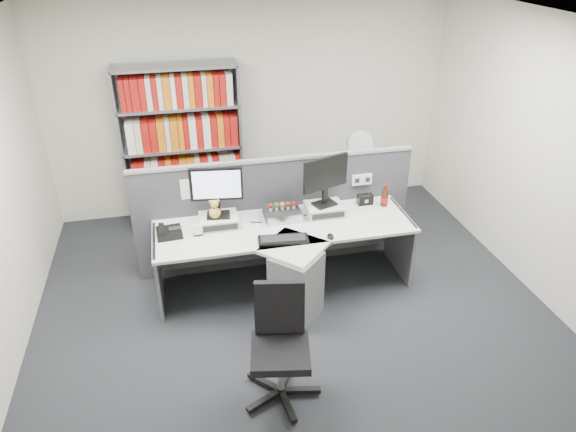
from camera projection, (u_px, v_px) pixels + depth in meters
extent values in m
plane|color=#2A2D32|center=(303.00, 334.00, 4.92)|extent=(5.50, 5.50, 0.00)
cube|color=silver|center=(251.00, 107.00, 6.61)|extent=(5.00, 0.04, 2.70)
cube|color=silver|center=(573.00, 179.00, 4.75)|extent=(0.04, 5.50, 2.70)
cube|color=white|center=(309.00, 35.00, 3.61)|extent=(5.00, 5.50, 0.04)
cube|color=#3F4047|center=(276.00, 214.00, 5.68)|extent=(3.00, 0.05, 1.25)
cube|color=#A1A1A6|center=(275.00, 159.00, 5.37)|extent=(3.00, 0.07, 0.03)
cube|color=white|center=(362.00, 179.00, 5.68)|extent=(0.22, 0.04, 0.12)
cube|color=white|center=(188.00, 187.00, 5.28)|extent=(0.16, 0.00, 0.22)
cube|color=white|center=(228.00, 184.00, 5.36)|extent=(0.16, 0.00, 0.22)
cube|color=white|center=(340.00, 173.00, 5.59)|extent=(0.16, 0.00, 0.22)
cube|color=silver|center=(284.00, 227.00, 5.28)|extent=(2.60, 0.80, 0.03)
cube|color=silver|center=(293.00, 248.00, 4.94)|extent=(0.74, 0.74, 0.03)
cube|color=slate|center=(296.00, 286.00, 5.01)|extent=(0.57, 0.57, 0.69)
cube|color=slate|center=(158.00, 271.00, 5.20)|extent=(0.03, 0.70, 0.72)
cube|color=slate|center=(399.00, 241.00, 5.69)|extent=(0.03, 0.70, 0.72)
cube|color=slate|center=(277.00, 239.00, 5.76)|extent=(2.50, 0.02, 0.45)
cube|color=beige|center=(219.00, 220.00, 5.26)|extent=(0.38, 0.30, 0.10)
cube|color=black|center=(221.00, 228.00, 5.13)|extent=(0.34, 0.01, 0.06)
cube|color=beige|center=(324.00, 209.00, 5.47)|extent=(0.38, 0.30, 0.10)
cube|color=black|center=(328.00, 216.00, 5.34)|extent=(0.34, 0.01, 0.06)
cube|color=black|center=(218.00, 215.00, 5.23)|extent=(0.24, 0.19, 0.02)
cube|color=black|center=(218.00, 207.00, 5.18)|extent=(0.05, 0.04, 0.18)
cube|color=black|center=(216.00, 184.00, 5.06)|extent=(0.51, 0.10, 0.34)
cube|color=#BBC1F9|center=(217.00, 185.00, 5.05)|extent=(0.46, 0.06, 0.29)
cube|color=black|center=(324.00, 204.00, 5.44)|extent=(0.27, 0.23, 0.02)
cube|color=black|center=(325.00, 196.00, 5.40)|extent=(0.06, 0.05, 0.19)
cube|color=black|center=(326.00, 173.00, 5.27)|extent=(0.50, 0.21, 0.34)
cube|color=#BBC1F9|center=(326.00, 174.00, 5.26)|extent=(0.44, 0.16, 0.29)
cube|color=black|center=(282.00, 213.00, 5.40)|extent=(0.36, 0.32, 0.10)
cube|color=silver|center=(285.00, 220.00, 5.26)|extent=(0.36, 0.01, 0.09)
cylinder|color=beige|center=(271.00, 209.00, 5.33)|extent=(0.03, 0.03, 0.03)
sphere|color=#A5140F|center=(271.00, 206.00, 5.31)|extent=(0.05, 0.05, 0.05)
cylinder|color=beige|center=(277.00, 209.00, 5.34)|extent=(0.03, 0.03, 0.03)
sphere|color=#19721E|center=(277.00, 205.00, 5.32)|extent=(0.05, 0.05, 0.05)
cylinder|color=beige|center=(282.00, 208.00, 5.35)|extent=(0.03, 0.03, 0.03)
sphere|color=orange|center=(282.00, 204.00, 5.33)|extent=(0.05, 0.05, 0.05)
cylinder|color=beige|center=(288.00, 208.00, 5.36)|extent=(0.03, 0.03, 0.03)
sphere|color=#593319|center=(288.00, 204.00, 5.34)|extent=(0.05, 0.05, 0.05)
cylinder|color=beige|center=(294.00, 207.00, 5.37)|extent=(0.03, 0.03, 0.03)
sphere|color=#A5140F|center=(294.00, 203.00, 5.35)|extent=(0.05, 0.05, 0.05)
cube|color=black|center=(283.00, 240.00, 5.01)|extent=(0.50, 0.23, 0.03)
cube|color=black|center=(283.00, 238.00, 5.00)|extent=(0.44, 0.17, 0.01)
ellipsoid|color=black|center=(330.00, 236.00, 5.05)|extent=(0.06, 0.10, 0.04)
cube|color=black|center=(169.00, 233.00, 5.08)|extent=(0.25, 0.23, 0.06)
cube|color=black|center=(162.00, 229.00, 5.04)|extent=(0.07, 0.20, 0.04)
cube|color=black|center=(174.00, 229.00, 5.08)|extent=(0.11, 0.07, 0.01)
cube|color=black|center=(198.00, 234.00, 5.11)|extent=(0.09, 0.05, 0.02)
cube|color=white|center=(198.00, 230.00, 5.06)|extent=(0.08, 0.03, 0.09)
cube|color=white|center=(197.00, 228.00, 5.09)|extent=(0.08, 0.03, 0.09)
sphere|color=gold|center=(215.00, 213.00, 5.17)|extent=(0.12, 0.12, 0.12)
sphere|color=gold|center=(214.00, 204.00, 5.12)|extent=(0.08, 0.08, 0.08)
sphere|color=gold|center=(210.00, 202.00, 5.10)|extent=(0.03, 0.03, 0.03)
sphere|color=gold|center=(218.00, 201.00, 5.12)|extent=(0.03, 0.03, 0.03)
cube|color=black|center=(365.00, 199.00, 5.65)|extent=(0.16, 0.09, 0.11)
cylinder|color=#3F190A|center=(385.00, 198.00, 5.60)|extent=(0.07, 0.07, 0.19)
cylinder|color=#A5140F|center=(384.00, 199.00, 5.61)|extent=(0.08, 0.08, 0.05)
cylinder|color=#3F190A|center=(386.00, 187.00, 5.54)|extent=(0.03, 0.03, 0.05)
cylinder|color=#A5140F|center=(386.00, 185.00, 5.52)|extent=(0.03, 0.03, 0.01)
cube|color=gray|center=(124.00, 153.00, 6.22)|extent=(0.03, 0.40, 2.00)
cube|color=gray|center=(239.00, 143.00, 6.48)|extent=(0.03, 0.40, 2.00)
cube|color=gray|center=(182.00, 142.00, 6.51)|extent=(1.40, 0.02, 2.00)
cube|color=gray|center=(190.00, 219.00, 6.83)|extent=(1.38, 0.40, 0.03)
cube|color=gray|center=(186.00, 184.00, 6.58)|extent=(1.38, 0.40, 0.03)
cube|color=gray|center=(182.00, 146.00, 6.34)|extent=(1.38, 0.40, 0.03)
cube|color=gray|center=(178.00, 106.00, 6.10)|extent=(1.38, 0.40, 0.03)
cube|color=gray|center=(174.00, 66.00, 5.87)|extent=(1.38, 0.40, 0.03)
cube|color=#A5140F|center=(189.00, 206.00, 6.70)|extent=(1.24, 0.28, 0.36)
cube|color=orange|center=(185.00, 171.00, 6.46)|extent=(1.24, 0.28, 0.36)
cube|color=beige|center=(181.00, 132.00, 6.22)|extent=(1.24, 0.28, 0.36)
cube|color=white|center=(177.00, 90.00, 5.98)|extent=(1.24, 0.28, 0.36)
cube|color=gray|center=(356.00, 195.00, 6.69)|extent=(0.45, 0.60, 0.70)
cube|color=black|center=(365.00, 193.00, 6.35)|extent=(0.40, 0.02, 0.28)
cube|color=black|center=(364.00, 216.00, 6.51)|extent=(0.40, 0.02, 0.28)
cylinder|color=white|center=(358.00, 169.00, 6.51)|extent=(0.18, 0.18, 0.03)
cylinder|color=white|center=(359.00, 161.00, 6.46)|extent=(0.03, 0.03, 0.18)
cylinder|color=white|center=(360.00, 143.00, 6.33)|extent=(0.30, 0.15, 0.30)
cylinder|color=silver|center=(360.00, 142.00, 6.35)|extent=(0.30, 0.14, 0.30)
cylinder|color=silver|center=(281.00, 373.00, 4.17)|extent=(0.05, 0.05, 0.39)
cube|color=black|center=(280.00, 352.00, 4.06)|extent=(0.53, 0.53, 0.07)
cube|color=black|center=(279.00, 307.00, 4.11)|extent=(0.41, 0.18, 0.46)
cube|color=black|center=(302.00, 390.00, 4.27)|extent=(0.30, 0.10, 0.04)
cylinder|color=black|center=(317.00, 391.00, 4.28)|extent=(0.05, 0.05, 0.03)
cube|color=black|center=(287.00, 375.00, 4.42)|extent=(0.19, 0.28, 0.04)
cylinder|color=black|center=(291.00, 366.00, 4.52)|extent=(0.05, 0.05, 0.03)
cube|color=black|center=(263.00, 381.00, 4.35)|extent=(0.24, 0.25, 0.04)
cylinder|color=black|center=(252.00, 377.00, 4.42)|extent=(0.05, 0.05, 0.03)
cube|color=black|center=(263.00, 401.00, 4.17)|extent=(0.29, 0.17, 0.04)
cylinder|color=black|center=(251.00, 410.00, 4.12)|extent=(0.05, 0.05, 0.03)
cube|color=black|center=(288.00, 407.00, 4.12)|extent=(0.09, 0.30, 0.04)
cylinder|color=black|center=(293.00, 420.00, 4.03)|extent=(0.05, 0.05, 0.03)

